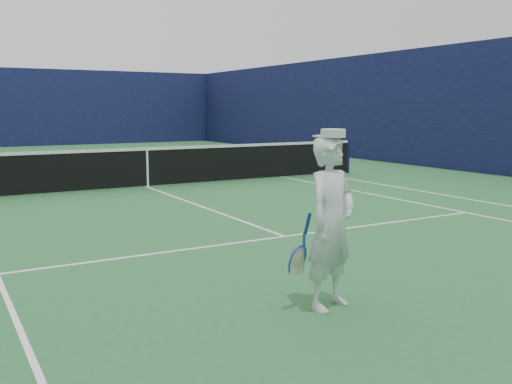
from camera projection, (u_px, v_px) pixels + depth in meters
ground at (148, 187)px, 14.37m from camera, size 80.00×80.00×0.00m
court_markings at (148, 187)px, 14.37m from camera, size 11.03×23.83×0.01m
windscreen_fence at (146, 107)px, 14.08m from camera, size 20.12×36.12×4.00m
tennis_net at (147, 165)px, 14.29m from camera, size 12.88×0.09×1.07m
tennis_player at (331, 222)px, 5.62m from camera, size 0.84×0.58×1.79m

